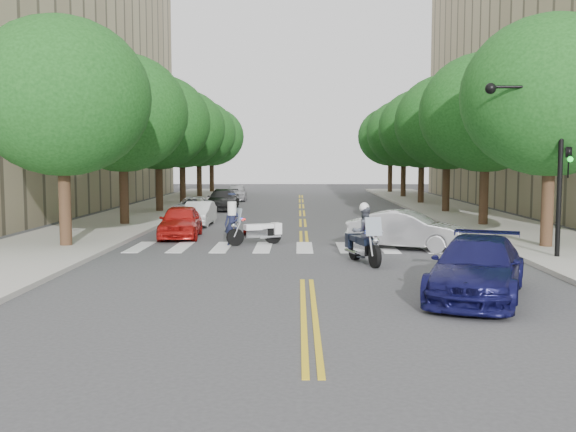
{
  "coord_description": "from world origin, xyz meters",
  "views": [
    {
      "loc": [
        -0.23,
        -17.32,
        3.28
      ],
      "look_at": [
        -0.6,
        5.26,
        1.3
      ],
      "focal_mm": 40.0,
      "sensor_mm": 36.0,
      "label": 1
    }
  ],
  "objects_px": {
    "motorcycle_parked": "(259,232)",
    "sedan_blue": "(477,268)",
    "convertible": "(407,230)",
    "motorcycle_police": "(363,236)",
    "officer_standing": "(232,225)"
  },
  "relations": [
    {
      "from": "motorcycle_parked",
      "to": "convertible",
      "type": "bearing_deg",
      "value": -128.92
    },
    {
      "from": "motorcycle_parked",
      "to": "convertible",
      "type": "xyz_separation_m",
      "value": [
        5.51,
        -1.25,
        0.2
      ]
    },
    {
      "from": "sedan_blue",
      "to": "officer_standing",
      "type": "bearing_deg",
      "value": 147.79
    },
    {
      "from": "officer_standing",
      "to": "convertible",
      "type": "xyz_separation_m",
      "value": [
        6.52,
        -0.88,
        -0.1
      ]
    },
    {
      "from": "convertible",
      "to": "sedan_blue",
      "type": "distance_m",
      "value": 8.32
    },
    {
      "from": "motorcycle_police",
      "to": "sedan_blue",
      "type": "distance_m",
      "value": 5.53
    },
    {
      "from": "motorcycle_police",
      "to": "officer_standing",
      "type": "distance_m",
      "value": 6.18
    },
    {
      "from": "motorcycle_police",
      "to": "officer_standing",
      "type": "height_order",
      "value": "motorcycle_police"
    },
    {
      "from": "motorcycle_police",
      "to": "convertible",
      "type": "distance_m",
      "value": 3.77
    },
    {
      "from": "motorcycle_parked",
      "to": "sedan_blue",
      "type": "height_order",
      "value": "motorcycle_parked"
    },
    {
      "from": "sedan_blue",
      "to": "convertible",
      "type": "bearing_deg",
      "value": 113.21
    },
    {
      "from": "convertible",
      "to": "motorcycle_police",
      "type": "bearing_deg",
      "value": 173.26
    },
    {
      "from": "convertible",
      "to": "sedan_blue",
      "type": "bearing_deg",
      "value": -154.14
    },
    {
      "from": "motorcycle_police",
      "to": "officer_standing",
      "type": "xyz_separation_m",
      "value": [
        -4.6,
        4.12,
        -0.05
      ]
    },
    {
      "from": "motorcycle_parked",
      "to": "convertible",
      "type": "height_order",
      "value": "motorcycle_parked"
    }
  ]
}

